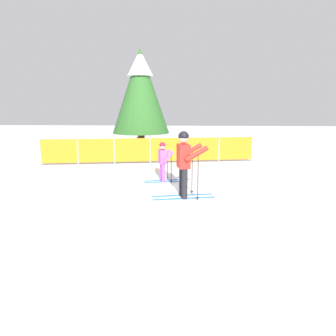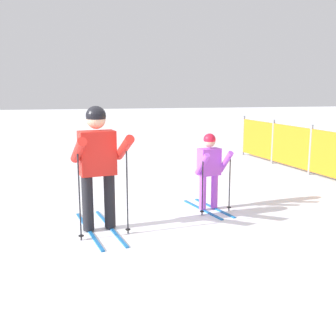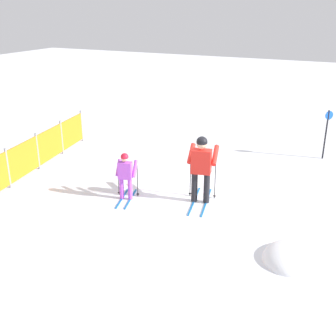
% 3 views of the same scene
% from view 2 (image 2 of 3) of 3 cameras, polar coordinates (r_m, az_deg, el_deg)
% --- Properties ---
extents(ground_plane, '(60.00, 60.00, 0.00)m').
position_cam_2_polar(ground_plane, '(5.95, -9.47, -8.64)').
color(ground_plane, white).
extents(skier_adult, '(1.67, 0.83, 1.73)m').
position_cam_2_polar(skier_adult, '(5.78, -9.49, 1.43)').
color(skier_adult, '#1966B2').
rests_on(skier_adult, ground_plane).
extents(skier_child, '(1.20, 0.63, 1.25)m').
position_cam_2_polar(skier_child, '(6.76, 5.66, 0.31)').
color(skier_child, '#1966B2').
rests_on(skier_child, ground_plane).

